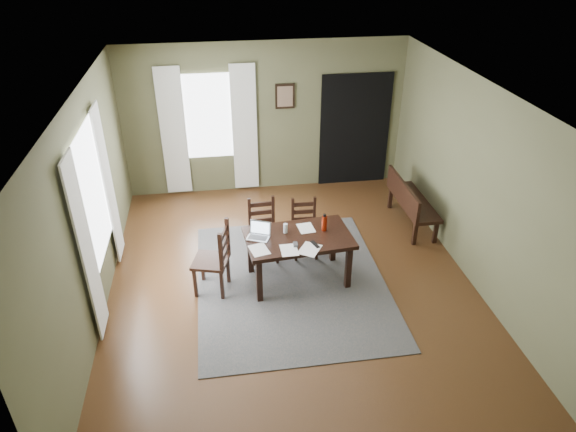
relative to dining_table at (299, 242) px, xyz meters
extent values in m
cube|color=#492C16|center=(-0.11, -0.04, -0.64)|extent=(5.00, 6.00, 0.01)
cube|color=brown|center=(-0.11, 2.96, 0.71)|extent=(5.00, 0.02, 2.70)
cube|color=brown|center=(-0.11, -3.04, 0.71)|extent=(5.00, 0.02, 2.70)
cube|color=brown|center=(-2.61, -0.04, 0.71)|extent=(0.02, 6.00, 2.70)
cube|color=brown|center=(2.39, -0.04, 0.71)|extent=(0.02, 6.00, 2.70)
cube|color=white|center=(-0.11, -0.04, 2.06)|extent=(5.00, 6.00, 0.02)
cube|color=#434343|center=(-0.11, -0.04, -0.63)|extent=(2.60, 3.20, 0.01)
cube|color=black|center=(0.00, 0.00, 0.06)|extent=(1.49, 0.98, 0.06)
cube|color=black|center=(0.00, 0.00, 0.01)|extent=(1.33, 0.81, 0.05)
cube|color=black|center=(-0.58, -0.39, -0.32)|extent=(0.08, 0.08, 0.61)
cube|color=black|center=(-0.64, 0.27, -0.32)|extent=(0.08, 0.08, 0.61)
cube|color=black|center=(0.64, -0.27, -0.32)|extent=(0.08, 0.08, 0.61)
cube|color=black|center=(0.58, 0.39, -0.32)|extent=(0.08, 0.08, 0.61)
cube|color=black|center=(-1.20, -0.05, -0.16)|extent=(0.56, 0.56, 0.04)
cube|color=black|center=(-1.32, 0.17, -0.40)|extent=(0.05, 0.05, 0.44)
cube|color=black|center=(-0.97, 0.07, -0.40)|extent=(0.05, 0.05, 0.44)
cube|color=black|center=(-1.42, -0.18, -0.40)|extent=(0.05, 0.05, 0.44)
cube|color=black|center=(-1.07, -0.28, -0.40)|extent=(0.05, 0.05, 0.44)
cube|color=black|center=(-0.95, 0.08, 0.13)|extent=(0.06, 0.06, 0.56)
cube|color=black|center=(-1.05, -0.29, 0.13)|extent=(0.06, 0.06, 0.56)
cube|color=black|center=(-1.00, -0.11, -0.02)|extent=(0.12, 0.33, 0.08)
cube|color=black|center=(-1.00, -0.11, 0.13)|extent=(0.12, 0.33, 0.08)
cube|color=black|center=(-1.00, -0.11, 0.28)|extent=(0.12, 0.33, 0.08)
cube|color=black|center=(-0.42, 0.58, -0.20)|extent=(0.43, 0.43, 0.04)
cube|color=black|center=(-0.57, 0.40, -0.42)|extent=(0.04, 0.04, 0.40)
cube|color=black|center=(-0.59, 0.73, -0.42)|extent=(0.04, 0.04, 0.40)
cube|color=black|center=(-0.24, 0.42, -0.42)|extent=(0.04, 0.04, 0.40)
cube|color=black|center=(-0.26, 0.75, -0.42)|extent=(0.04, 0.04, 0.40)
cube|color=black|center=(-0.60, 0.75, 0.06)|extent=(0.05, 0.05, 0.51)
cube|color=black|center=(-0.25, 0.77, 0.06)|extent=(0.05, 0.05, 0.51)
cube|color=black|center=(-0.43, 0.76, -0.08)|extent=(0.30, 0.04, 0.07)
cube|color=black|center=(-0.43, 0.76, 0.06)|extent=(0.30, 0.04, 0.07)
cube|color=black|center=(-0.43, 0.76, 0.20)|extent=(0.30, 0.04, 0.07)
cube|color=black|center=(0.20, 0.59, -0.23)|extent=(0.39, 0.39, 0.04)
cube|color=black|center=(0.04, 0.44, -0.44)|extent=(0.04, 0.04, 0.37)
cube|color=black|center=(0.05, 0.75, -0.44)|extent=(0.04, 0.04, 0.37)
cube|color=black|center=(0.35, 0.43, -0.44)|extent=(0.04, 0.04, 0.37)
cube|color=black|center=(0.36, 0.74, -0.44)|extent=(0.04, 0.04, 0.37)
cube|color=black|center=(0.04, 0.77, 0.02)|extent=(0.04, 0.04, 0.47)
cube|color=black|center=(0.37, 0.76, 0.02)|extent=(0.04, 0.04, 0.47)
cube|color=black|center=(0.21, 0.77, -0.11)|extent=(0.28, 0.03, 0.06)
cube|color=black|center=(0.21, 0.77, 0.02)|extent=(0.28, 0.03, 0.06)
cube|color=black|center=(0.21, 0.77, 0.14)|extent=(0.28, 0.03, 0.06)
cube|color=black|center=(2.11, 1.22, -0.22)|extent=(0.45, 1.39, 0.06)
cube|color=black|center=(2.28, 0.62, -0.44)|extent=(0.06, 0.06, 0.39)
cube|color=black|center=(1.95, 0.62, -0.44)|extent=(0.06, 0.06, 0.39)
cube|color=black|center=(2.28, 1.81, -0.44)|extent=(0.06, 0.06, 0.39)
cube|color=black|center=(1.95, 1.81, -0.44)|extent=(0.06, 0.06, 0.39)
cube|color=black|center=(1.92, 1.22, -0.02)|extent=(0.05, 1.39, 0.34)
cube|color=#B7B7BC|center=(-0.55, 0.03, 0.10)|extent=(0.35, 0.30, 0.01)
cube|color=#B7B7BC|center=(-0.50, 0.13, 0.19)|extent=(0.29, 0.16, 0.19)
cube|color=silver|center=(-0.51, 0.12, 0.19)|extent=(0.25, 0.13, 0.16)
cube|color=#3F3F42|center=(-0.55, 0.02, 0.10)|extent=(0.28, 0.21, 0.00)
cube|color=#3F3F42|center=(-0.08, -0.22, 0.10)|extent=(0.06, 0.10, 0.03)
cube|color=black|center=(0.18, -0.25, 0.10)|extent=(0.10, 0.18, 0.02)
cylinder|color=silver|center=(-0.16, 0.12, 0.16)|extent=(0.07, 0.07, 0.13)
cylinder|color=#A6250C|center=(0.37, 0.10, 0.20)|extent=(0.08, 0.08, 0.22)
cylinder|color=black|center=(0.37, 0.10, 0.32)|extent=(0.05, 0.05, 0.03)
cube|color=white|center=(-0.56, -0.25, 0.09)|extent=(0.28, 0.33, 0.00)
cube|color=white|center=(0.09, -0.34, 0.09)|extent=(0.37, 0.39, 0.00)
cube|color=white|center=(0.14, 0.19, 0.09)|extent=(0.24, 0.30, 0.00)
cube|color=white|center=(-0.18, -0.32, 0.09)|extent=(0.22, 0.29, 0.00)
cube|color=white|center=(-2.58, 0.16, 0.81)|extent=(0.01, 1.30, 1.70)
cube|color=white|center=(-1.11, 2.93, 0.81)|extent=(1.00, 0.01, 1.50)
cube|color=silver|center=(-2.55, -0.66, 0.56)|extent=(0.03, 0.48, 2.30)
cube|color=silver|center=(-2.55, 0.98, 0.56)|extent=(0.03, 0.48, 2.30)
cube|color=silver|center=(-1.73, 2.90, 0.56)|extent=(0.44, 0.03, 2.30)
cube|color=silver|center=(-0.49, 2.90, 0.56)|extent=(0.44, 0.03, 2.30)
cube|color=black|center=(0.24, 2.93, 1.11)|extent=(0.34, 0.03, 0.44)
cube|color=brown|center=(0.24, 2.91, 1.11)|extent=(0.27, 0.01, 0.36)
cube|color=black|center=(1.54, 2.93, 0.41)|extent=(1.30, 0.03, 2.10)
camera|label=1|loc=(-1.02, -5.75, 3.81)|focal=32.00mm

